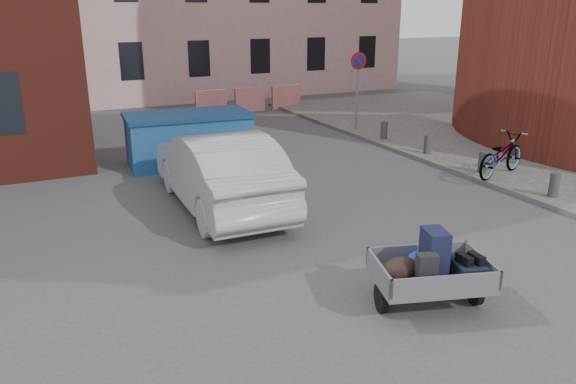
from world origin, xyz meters
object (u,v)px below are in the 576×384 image
trailer (430,270)px  silver_car (220,170)px  bicycle (501,155)px  dumpster (189,138)px

trailer → silver_car: (-1.26, 5.51, 0.23)m
trailer → bicycle: size_ratio=0.97×
silver_car → bicycle: 7.18m
silver_car → dumpster: bearing=-94.5°
silver_car → trailer: bearing=104.6°
bicycle → trailer: bearing=110.2°
trailer → silver_car: silver_car is taller
dumpster → trailer: bearing=-80.6°
trailer → dumpster: size_ratio=0.56×
trailer → silver_car: size_ratio=0.38×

